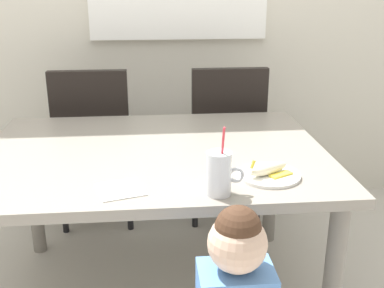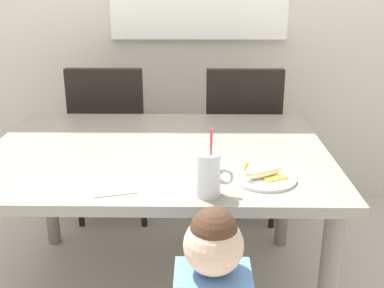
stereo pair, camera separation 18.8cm
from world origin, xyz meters
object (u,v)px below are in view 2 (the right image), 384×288
object	(u,v)px
dining_table	(158,167)
peeled_banana	(264,172)
paper_napkin	(113,186)
milk_cup	(209,177)
snack_plate	(264,178)
dining_chair_right	(241,136)
dining_chair_left	(111,135)

from	to	relation	value
dining_table	peeled_banana	distance (m)	0.54
paper_napkin	peeled_banana	bearing A→B (deg)	6.79
peeled_banana	dining_table	bearing A→B (deg)	141.81
milk_cup	snack_plate	xyz separation A→B (m)	(0.20, 0.13, -0.06)
snack_plate	dining_chair_right	bearing A→B (deg)	89.32
milk_cup	paper_napkin	bearing A→B (deg)	169.32
milk_cup	peeled_banana	bearing A→B (deg)	32.05
dining_chair_left	snack_plate	bearing A→B (deg)	125.17
snack_plate	milk_cup	bearing A→B (deg)	-147.51
dining_table	dining_chair_left	world-z (taller)	dining_chair_left
snack_plate	dining_table	bearing A→B (deg)	142.35
dining_chair_right	peeled_banana	distance (m)	1.09
paper_napkin	milk_cup	bearing A→B (deg)	-10.68
milk_cup	snack_plate	bearing A→B (deg)	32.49
dining_chair_left	paper_napkin	size ratio (longest dim) A/B	6.40
peeled_banana	paper_napkin	bearing A→B (deg)	-173.21
peeled_banana	paper_napkin	world-z (taller)	peeled_banana
dining_table	dining_chair_left	bearing A→B (deg)	114.38
dining_chair_left	dining_chair_right	xyz separation A→B (m)	(0.77, -0.00, 0.00)
dining_chair_left	peeled_banana	xyz separation A→B (m)	(0.75, -1.07, 0.23)
dining_chair_right	milk_cup	distance (m)	1.24
dining_table	paper_napkin	xyz separation A→B (m)	(-0.12, -0.39, 0.09)
dining_chair_left	peeled_banana	distance (m)	1.33
dining_table	milk_cup	size ratio (longest dim) A/B	5.80
dining_chair_left	dining_table	bearing A→B (deg)	114.38
dining_table	peeled_banana	bearing A→B (deg)	-38.19
dining_table	dining_chair_right	distance (m)	0.87
dining_table	snack_plate	xyz separation A→B (m)	(0.41, -0.32, 0.09)
dining_table	peeled_banana	size ratio (longest dim) A/B	8.21
dining_chair_right	snack_plate	size ratio (longest dim) A/B	4.17
snack_plate	peeled_banana	xyz separation A→B (m)	(-0.00, -0.00, 0.03)
paper_napkin	dining_chair_left	bearing A→B (deg)	100.89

